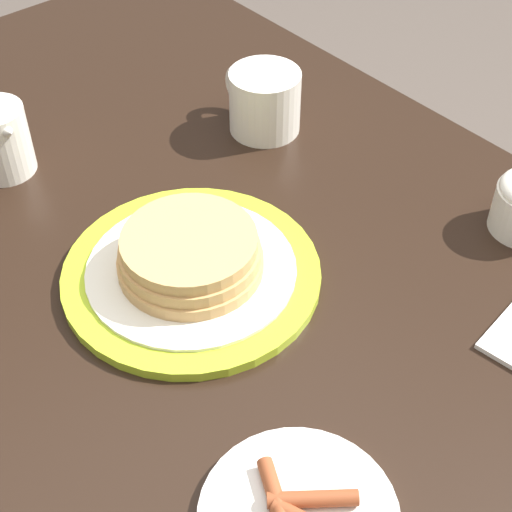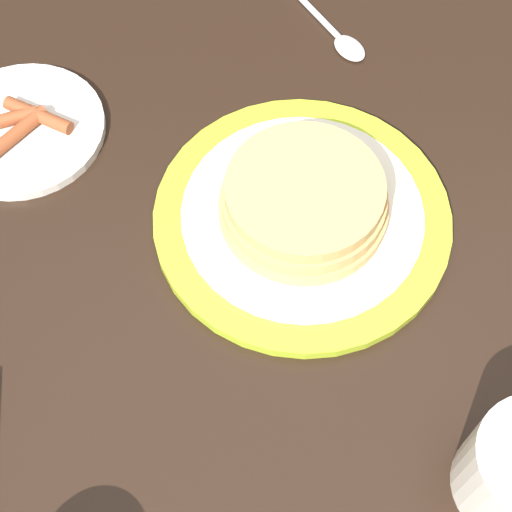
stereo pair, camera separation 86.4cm
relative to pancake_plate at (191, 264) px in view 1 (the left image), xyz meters
The scene contains 3 objects.
dining_table 0.15m from the pancake_plate, 79.54° to the right, with size 1.35×0.84×0.74m.
pancake_plate is the anchor object (origin of this frame).
coffee_mug 0.30m from the pancake_plate, 56.11° to the right, with size 0.13×0.09×0.08m.
Camera 1 is at (-0.50, 0.36, 1.35)m, focal length 55.00 mm.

